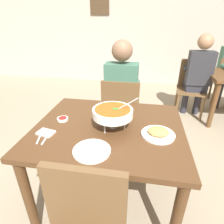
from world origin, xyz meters
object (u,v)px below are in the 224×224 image
at_px(dining_table_main, 109,138).
at_px(chair_bg_middle, 191,85).
at_px(patron_bg_middle, 198,72).
at_px(chair_diner_main, 121,110).
at_px(appetizer_plate, 158,133).
at_px(rice_plate, 92,149).
at_px(curry_bowl, 113,113).
at_px(diner_main, 122,91).
at_px(sauce_dish, 63,119).

relative_size(dining_table_main, chair_bg_middle, 1.27).
distance_m(dining_table_main, chair_bg_middle, 2.20).
bearing_deg(patron_bg_middle, chair_diner_main, -135.26).
bearing_deg(appetizer_plate, rice_plate, -148.24).
distance_m(curry_bowl, rice_plate, 0.33).
distance_m(appetizer_plate, chair_bg_middle, 2.12).
distance_m(rice_plate, appetizer_plate, 0.49).
xyz_separation_m(diner_main, chair_bg_middle, (1.03, 1.14, -0.24)).
height_order(appetizer_plate, sauce_dish, appetizer_plate).
distance_m(diner_main, appetizer_plate, 0.94).
height_order(curry_bowl, rice_plate, curry_bowl).
xyz_separation_m(dining_table_main, chair_diner_main, (-0.00, 0.77, -0.13)).
height_order(diner_main, rice_plate, diner_main).
relative_size(sauce_dish, patron_bg_middle, 0.07).
distance_m(dining_table_main, sauce_dish, 0.41).
height_order(curry_bowl, sauce_dish, curry_bowl).
bearing_deg(dining_table_main, diner_main, 90.00).
xyz_separation_m(chair_diner_main, diner_main, (0.00, 0.03, 0.24)).
relative_size(rice_plate, appetizer_plate, 1.00).
bearing_deg(sauce_dish, patron_bg_middle, 50.87).
distance_m(dining_table_main, curry_bowl, 0.24).
bearing_deg(rice_plate, dining_table_main, 81.70).
distance_m(dining_table_main, chair_diner_main, 0.78).
bearing_deg(diner_main, patron_bg_middle, 43.84).
xyz_separation_m(dining_table_main, sauce_dish, (-0.39, 0.03, 0.12)).
xyz_separation_m(dining_table_main, chair_bg_middle, (1.03, 1.94, -0.13)).
relative_size(diner_main, sauce_dish, 14.56).
height_order(rice_plate, patron_bg_middle, patron_bg_middle).
relative_size(dining_table_main, chair_diner_main, 1.27).
xyz_separation_m(dining_table_main, patron_bg_middle, (1.07, 1.83, 0.11)).
distance_m(curry_bowl, sauce_dish, 0.44).
xyz_separation_m(sauce_dish, patron_bg_middle, (1.46, 1.80, -0.01)).
relative_size(appetizer_plate, sauce_dish, 2.67).
height_order(dining_table_main, appetizer_plate, appetizer_plate).
height_order(curry_bowl, patron_bg_middle, patron_bg_middle).
relative_size(chair_diner_main, appetizer_plate, 3.75).
relative_size(dining_table_main, diner_main, 0.87).
relative_size(chair_diner_main, patron_bg_middle, 0.69).
relative_size(sauce_dish, chair_bg_middle, 0.10).
bearing_deg(patron_bg_middle, rice_plate, -117.46).
bearing_deg(chair_bg_middle, appetizer_plate, -108.25).
bearing_deg(curry_bowl, appetizer_plate, -7.61).
relative_size(appetizer_plate, chair_bg_middle, 0.27).
xyz_separation_m(rice_plate, patron_bg_middle, (1.12, 2.15, -0.02)).
bearing_deg(appetizer_plate, chair_diner_main, 114.11).
height_order(appetizer_plate, patron_bg_middle, patron_bg_middle).
bearing_deg(chair_bg_middle, diner_main, -132.26).
bearing_deg(dining_table_main, curry_bowl, -27.64).
bearing_deg(chair_diner_main, appetizer_plate, -65.89).
bearing_deg(sauce_dish, diner_main, 63.02).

